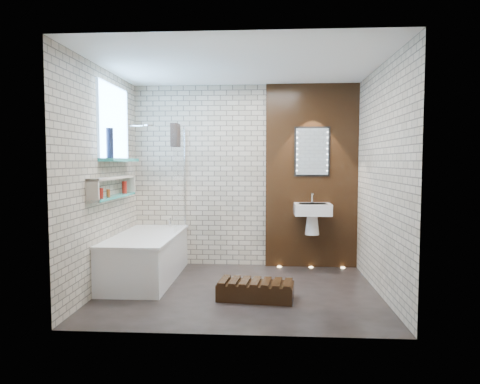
# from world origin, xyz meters

# --- Properties ---
(ground) EXTENTS (3.20, 3.20, 0.00)m
(ground) POSITION_xyz_m (0.00, 0.00, 0.00)
(ground) COLOR black
(ground) RESTS_ON ground
(room_shell) EXTENTS (3.24, 3.20, 2.60)m
(room_shell) POSITION_xyz_m (0.00, 0.00, 1.30)
(room_shell) COLOR gray
(room_shell) RESTS_ON ground
(walnut_panel) EXTENTS (1.30, 0.06, 2.60)m
(walnut_panel) POSITION_xyz_m (0.95, 1.27, 1.30)
(walnut_panel) COLOR black
(walnut_panel) RESTS_ON ground
(clerestory_window) EXTENTS (0.18, 1.00, 0.94)m
(clerestory_window) POSITION_xyz_m (-1.57, 0.35, 1.90)
(clerestory_window) COLOR #7FADE0
(clerestory_window) RESTS_ON room_shell
(display_niche) EXTENTS (0.14, 1.30, 0.26)m
(display_niche) POSITION_xyz_m (-1.53, 0.15, 1.20)
(display_niche) COLOR teal
(display_niche) RESTS_ON room_shell
(bathtub) EXTENTS (0.79, 1.74, 0.70)m
(bathtub) POSITION_xyz_m (-1.22, 0.45, 0.29)
(bathtub) COLOR white
(bathtub) RESTS_ON ground
(bath_screen) EXTENTS (0.01, 0.78, 1.40)m
(bath_screen) POSITION_xyz_m (-0.87, 0.89, 1.28)
(bath_screen) COLOR white
(bath_screen) RESTS_ON bathtub
(towel) EXTENTS (0.09, 0.23, 0.30)m
(towel) POSITION_xyz_m (-0.87, 0.64, 1.85)
(towel) COLOR black
(towel) RESTS_ON bath_screen
(shower_head) EXTENTS (0.18, 0.18, 0.02)m
(shower_head) POSITION_xyz_m (-1.30, 0.95, 2.00)
(shower_head) COLOR silver
(shower_head) RESTS_ON room_shell
(washbasin) EXTENTS (0.50, 0.36, 0.58)m
(washbasin) POSITION_xyz_m (0.95, 1.07, 0.79)
(washbasin) COLOR white
(washbasin) RESTS_ON walnut_panel
(led_mirror) EXTENTS (0.50, 0.02, 0.70)m
(led_mirror) POSITION_xyz_m (0.95, 1.23, 1.65)
(led_mirror) COLOR black
(led_mirror) RESTS_ON walnut_panel
(walnut_step) EXTENTS (0.86, 0.46, 0.18)m
(walnut_step) POSITION_xyz_m (0.20, -0.30, 0.09)
(walnut_step) COLOR black
(walnut_step) RESTS_ON ground
(niche_bottles) EXTENTS (0.06, 0.94, 0.16)m
(niche_bottles) POSITION_xyz_m (-1.53, 0.17, 1.16)
(niche_bottles) COLOR maroon
(niche_bottles) RESTS_ON display_niche
(sill_vases) EXTENTS (0.08, 0.08, 0.35)m
(sill_vases) POSITION_xyz_m (-1.50, -0.02, 1.72)
(sill_vases) COLOR #151D3A
(sill_vases) RESTS_ON clerestory_window
(floor_uplights) EXTENTS (0.96, 0.06, 0.01)m
(floor_uplights) POSITION_xyz_m (0.95, 1.20, 0.01)
(floor_uplights) COLOR #FFD899
(floor_uplights) RESTS_ON ground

